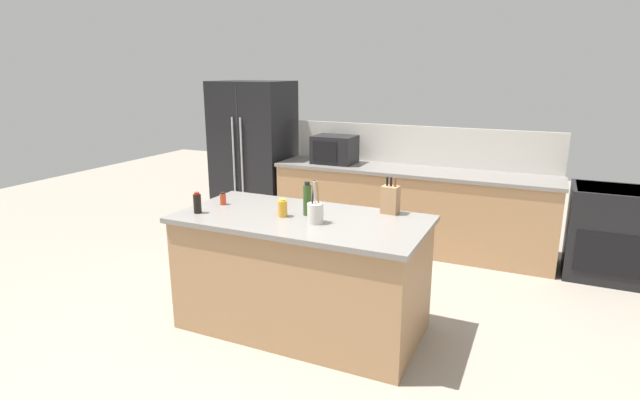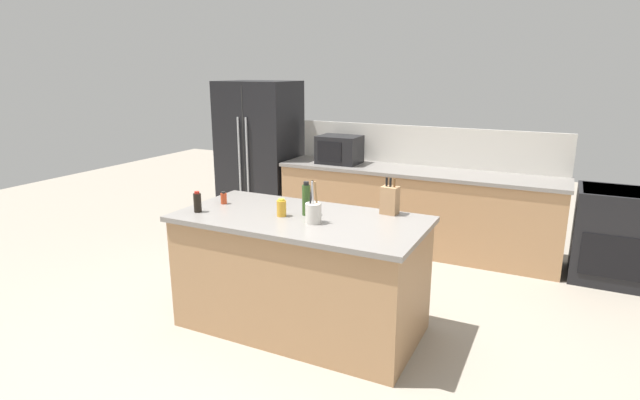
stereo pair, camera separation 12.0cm
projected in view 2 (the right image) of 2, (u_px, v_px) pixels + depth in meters
ground_plane at (301, 326)px, 4.10m from camera, size 14.00×14.00×0.00m
back_counter_run at (414, 210)px, 5.76m from camera, size 3.22×0.66×0.94m
wall_backsplash at (425, 146)px, 5.86m from camera, size 3.18×0.03×0.46m
kitchen_island at (301, 273)px, 3.98m from camera, size 1.94×0.97×0.94m
refrigerator at (260, 154)px, 6.60m from camera, size 0.97×0.75×1.90m
range_oven at (616, 235)px, 4.89m from camera, size 0.76×0.65×0.92m
microwave at (339, 150)px, 6.01m from camera, size 0.50×0.39×0.33m
knife_block at (390, 200)px, 3.91m from camera, size 0.14×0.11×0.29m
utensil_crock at (313, 212)px, 3.69m from camera, size 0.12×0.12×0.32m
spice_jar_paprika at (224, 198)px, 4.22m from camera, size 0.05×0.05×0.11m
olive_oil_bottle at (306, 199)px, 3.88m from camera, size 0.07×0.07×0.27m
soy_sauce_bottle at (197, 202)px, 3.97m from camera, size 0.06×0.06×0.17m
honey_jar at (282, 208)px, 3.86m from camera, size 0.07×0.07×0.14m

